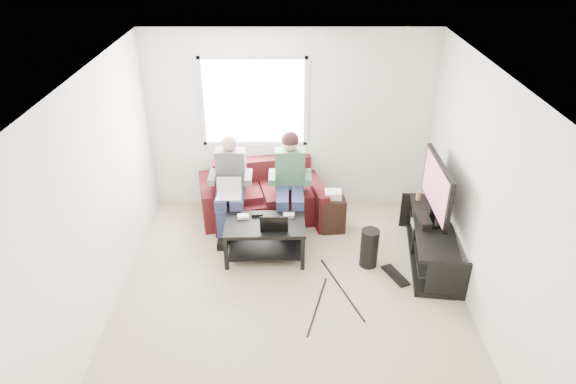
{
  "coord_description": "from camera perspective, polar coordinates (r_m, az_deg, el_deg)",
  "views": [
    {
      "loc": [
        -0.04,
        -4.54,
        3.95
      ],
      "look_at": [
        -0.03,
        0.6,
        1.09
      ],
      "focal_mm": 32.0,
      "sensor_mm": 36.0,
      "label": 1
    }
  ],
  "objects": [
    {
      "name": "console_white",
      "position": [
        6.39,
        16.51,
        -7.07
      ],
      "size": [
        0.3,
        0.22,
        0.06
      ],
      "primitive_type": "cube",
      "color": "silver",
      "rests_on": "tv_stand"
    },
    {
      "name": "drink_cup",
      "position": [
        7.06,
        14.34,
        -0.36
      ],
      "size": [
        0.08,
        0.08,
        0.12
      ],
      "primitive_type": "cylinder",
      "color": "#A67047",
      "rests_on": "tv_stand"
    },
    {
      "name": "ceiling",
      "position": [
        4.73,
        0.39,
        12.56
      ],
      "size": [
        4.5,
        4.5,
        0.0
      ],
      "primitive_type": "plane",
      "rotation": [
        3.14,
        0.0,
        0.0
      ],
      "color": "white",
      "rests_on": "wall_back"
    },
    {
      "name": "controller_b",
      "position": [
        6.55,
        -3.41,
        -2.47
      ],
      "size": [
        0.15,
        0.1,
        0.04
      ],
      "primitive_type": "cube",
      "rotation": [
        0.0,
        0.0,
        0.11
      ],
      "color": "black",
      "rests_on": "coffee_table"
    },
    {
      "name": "laptop_black",
      "position": [
        6.27,
        -1.55,
        -2.94
      ],
      "size": [
        0.36,
        0.26,
        0.24
      ],
      "primitive_type": null,
      "rotation": [
        0.0,
        0.0,
        -0.07
      ],
      "color": "black",
      "rests_on": "coffee_table"
    },
    {
      "name": "console_black",
      "position": [
        6.66,
        15.76,
        -5.27
      ],
      "size": [
        0.38,
        0.3,
        0.07
      ],
      "primitive_type": "cube",
      "color": "black",
      "rests_on": "tv_stand"
    },
    {
      "name": "controller_a",
      "position": [
        6.52,
        -5.02,
        -2.74
      ],
      "size": [
        0.15,
        0.1,
        0.04
      ],
      "primitive_type": "cube",
      "rotation": [
        0.0,
        0.0,
        0.08
      ],
      "color": "silver",
      "rests_on": "coffee_table"
    },
    {
      "name": "window",
      "position": [
        7.18,
        -3.82,
        9.96
      ],
      "size": [
        1.48,
        0.04,
        1.28
      ],
      "color": "white",
      "rests_on": "wall_back"
    },
    {
      "name": "wall_front",
      "position": [
        3.5,
        0.58,
        -20.08
      ],
      "size": [
        4.5,
        0.0,
        4.5
      ],
      "primitive_type": "plane",
      "rotation": [
        -1.57,
        0.0,
        0.0
      ],
      "color": "white",
      "rests_on": "floor"
    },
    {
      "name": "wall_right",
      "position": [
        5.63,
        21.14,
        -1.07
      ],
      "size": [
        0.0,
        4.5,
        4.5
      ],
      "primitive_type": "plane",
      "rotation": [
        1.57,
        0.0,
        -1.57
      ],
      "color": "white",
      "rests_on": "floor"
    },
    {
      "name": "person_left",
      "position": [
        6.91,
        -6.42,
        1.11
      ],
      "size": [
        0.4,
        0.7,
        1.33
      ],
      "color": "navy",
      "rests_on": "sofa"
    },
    {
      "name": "tv_stand",
      "position": [
        6.74,
        15.57,
        -5.57
      ],
      "size": [
        0.68,
        1.62,
        0.52
      ],
      "color": "black",
      "rests_on": "floor"
    },
    {
      "name": "console_grey",
      "position": [
        6.94,
        15.07,
        -3.61
      ],
      "size": [
        0.34,
        0.26,
        0.08
      ],
      "primitive_type": "cube",
      "color": "gray",
      "rests_on": "tv_stand"
    },
    {
      "name": "keyboard_floor",
      "position": [
        6.48,
        11.85,
        -9.06
      ],
      "size": [
        0.31,
        0.46,
        0.02
      ],
      "primitive_type": "cube",
      "rotation": [
        0.0,
        0.0,
        0.41
      ],
      "color": "black",
      "rests_on": "floor"
    },
    {
      "name": "subwoofer",
      "position": [
        6.47,
        9.02,
        -6.15
      ],
      "size": [
        0.22,
        0.22,
        0.51
      ],
      "primitive_type": "cylinder",
      "color": "black",
      "rests_on": "floor"
    },
    {
      "name": "sofa",
      "position": [
        7.33,
        -2.91,
        -0.74
      ],
      "size": [
        1.88,
        1.08,
        0.8
      ],
      "color": "#4C1317",
      "rests_on": "floor"
    },
    {
      "name": "soundbar",
      "position": [
        6.61,
        14.74,
        -2.7
      ],
      "size": [
        0.12,
        0.5,
        0.1
      ],
      "primitive_type": "cube",
      "color": "black",
      "rests_on": "tv_stand"
    },
    {
      "name": "person_right",
      "position": [
        6.86,
        0.23,
        1.64
      ],
      "size": [
        0.4,
        0.71,
        1.37
      ],
      "color": "navy",
      "rests_on": "sofa"
    },
    {
      "name": "tv",
      "position": [
        6.44,
        16.21,
        0.41
      ],
      "size": [
        0.12,
        1.1,
        0.81
      ],
      "color": "black",
      "rests_on": "tv_stand"
    },
    {
      "name": "laptop_silver",
      "position": [
        6.71,
        -6.6,
        -0.05
      ],
      "size": [
        0.38,
        0.34,
        0.24
      ],
      "primitive_type": null,
      "rotation": [
        0.0,
        0.0,
        0.44
      ],
      "color": "silver",
      "rests_on": "person_left"
    },
    {
      "name": "controller_c",
      "position": [
        6.52,
        0.09,
        -2.61
      ],
      "size": [
        0.14,
        0.1,
        0.04
      ],
      "primitive_type": "cube",
      "rotation": [
        0.0,
        0.0,
        -0.04
      ],
      "color": "gray",
      "rests_on": "coffee_table"
    },
    {
      "name": "coffee_table",
      "position": [
        6.48,
        -2.57,
        -4.43
      ],
      "size": [
        1.02,
        0.64,
        0.5
      ],
      "color": "black",
      "rests_on": "floor"
    },
    {
      "name": "end_table",
      "position": [
        7.1,
        4.93,
        -2.24
      ],
      "size": [
        0.33,
        0.33,
        0.6
      ],
      "color": "black",
      "rests_on": "floor"
    },
    {
      "name": "wall_back",
      "position": [
        7.28,
        0.23,
        7.8
      ],
      "size": [
        4.5,
        0.0,
        4.5
      ],
      "primitive_type": "plane",
      "rotation": [
        1.57,
        0.0,
        0.0
      ],
      "color": "white",
      "rests_on": "floor"
    },
    {
      "name": "floor",
      "position": [
        6.01,
        0.3,
        -11.92
      ],
      "size": [
        4.5,
        4.5,
        0.0
      ],
      "primitive_type": "plane",
      "color": "tan",
      "rests_on": "ground"
    },
    {
      "name": "wall_left",
      "position": [
        5.61,
        -20.56,
        -1.1
      ],
      "size": [
        0.0,
        4.5,
        4.5
      ],
      "primitive_type": "plane",
      "rotation": [
        1.57,
        0.0,
        1.57
      ],
      "color": "white",
      "rests_on": "floor"
    }
  ]
}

